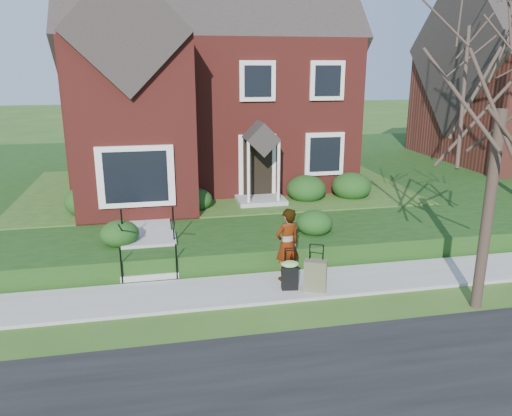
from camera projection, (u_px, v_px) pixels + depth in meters
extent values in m
plane|color=#2D5119|center=(258.00, 290.00, 11.78)|extent=(120.00, 120.00, 0.00)
cube|color=#9E9B93|center=(258.00, 288.00, 11.77)|extent=(60.00, 1.60, 0.08)
cube|color=#163D10|center=(296.00, 174.00, 22.72)|extent=(44.00, 20.00, 0.60)
cube|color=#9E9B93|center=(150.00, 211.00, 15.84)|extent=(1.20, 6.00, 0.06)
cube|color=maroon|center=(209.00, 111.00, 20.28)|extent=(10.00, 8.00, 5.40)
cube|color=maroon|center=(134.00, 127.00, 15.23)|extent=(3.60, 2.40, 5.40)
cube|color=white|center=(136.00, 176.00, 14.51)|extent=(2.20, 0.30, 1.80)
cube|color=black|center=(258.00, 169.00, 17.15)|extent=(1.00, 0.12, 2.10)
cube|color=black|center=(324.00, 154.00, 17.49)|extent=(1.40, 0.10, 1.50)
cube|color=#9E9B93|center=(150.00, 275.00, 12.21)|extent=(1.40, 0.30, 0.15)
cube|color=#9E9B93|center=(150.00, 265.00, 12.45)|extent=(1.40, 0.30, 0.15)
cube|color=#9E9B93|center=(149.00, 255.00, 12.69)|extent=(1.40, 0.30, 0.15)
cube|color=#9E9B93|center=(149.00, 246.00, 12.93)|extent=(1.40, 0.30, 0.15)
cube|color=#9E9B93|center=(149.00, 239.00, 13.45)|extent=(1.40, 0.80, 0.15)
cylinder|color=black|center=(121.00, 266.00, 11.84)|extent=(0.04, 0.04, 0.90)
cylinder|color=black|center=(122.00, 226.00, 12.80)|extent=(0.04, 0.04, 0.90)
cylinder|color=black|center=(177.00, 262.00, 12.08)|extent=(0.04, 0.04, 0.90)
cylinder|color=black|center=(173.00, 223.00, 13.05)|extent=(0.04, 0.04, 0.90)
ellipsoid|color=#16350F|center=(89.00, 198.00, 15.58)|extent=(1.46, 1.46, 1.02)
ellipsoid|color=#16350F|center=(196.00, 197.00, 16.18)|extent=(1.06, 1.06, 0.74)
ellipsoid|color=#16350F|center=(306.00, 186.00, 17.24)|extent=(1.36, 1.36, 0.95)
ellipsoid|color=#16350F|center=(352.00, 184.00, 17.56)|extent=(1.39, 1.39, 0.98)
ellipsoid|color=#16350F|center=(119.00, 231.00, 12.98)|extent=(1.00, 1.00, 0.70)
ellipsoid|color=#16350F|center=(315.00, 220.00, 13.86)|extent=(1.01, 1.01, 0.71)
imported|color=#999999|center=(287.00, 244.00, 11.94)|extent=(0.76, 0.61, 1.80)
cube|color=black|center=(290.00, 278.00, 11.57)|extent=(0.40, 0.26, 0.57)
cylinder|color=black|center=(290.00, 249.00, 11.37)|extent=(0.23, 0.06, 0.03)
cylinder|color=black|center=(285.00, 258.00, 11.41)|extent=(0.02, 0.02, 0.43)
cylinder|color=black|center=(295.00, 257.00, 11.46)|extent=(0.02, 0.02, 0.43)
cylinder|color=black|center=(284.00, 288.00, 11.62)|extent=(0.05, 0.06, 0.06)
cylinder|color=black|center=(295.00, 287.00, 11.67)|extent=(0.05, 0.06, 0.06)
ellipsoid|color=#90B668|center=(290.00, 264.00, 11.47)|extent=(0.46, 0.39, 0.13)
cube|color=brown|center=(315.00, 275.00, 11.48)|extent=(0.58, 0.47, 0.74)
cylinder|color=black|center=(316.00, 246.00, 11.28)|extent=(0.29, 0.15, 0.03)
cylinder|color=black|center=(310.00, 254.00, 11.30)|extent=(0.02, 0.02, 0.36)
cylinder|color=black|center=(323.00, 253.00, 11.36)|extent=(0.02, 0.02, 0.36)
cylinder|color=black|center=(307.00, 290.00, 11.54)|extent=(0.06, 0.07, 0.06)
cylinder|color=black|center=(322.00, 288.00, 11.61)|extent=(0.06, 0.07, 0.06)
cylinder|color=#4F3C30|center=(488.00, 213.00, 10.39)|extent=(0.23, 0.23, 4.29)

